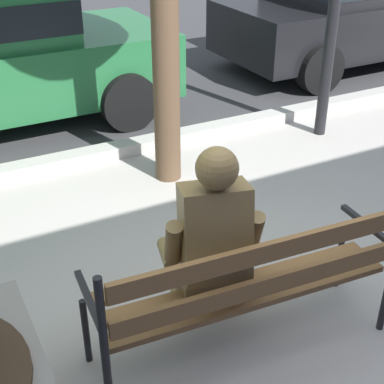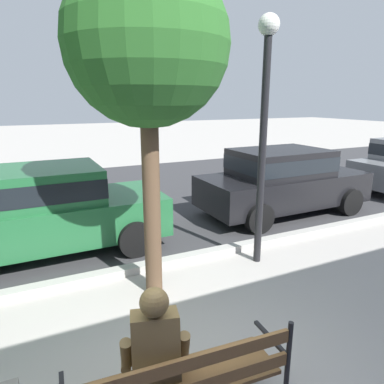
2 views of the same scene
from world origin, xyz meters
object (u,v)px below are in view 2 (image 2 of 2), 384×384
at_px(bronze_statue_seated, 157,356).
at_px(parked_car_green, 44,208).
at_px(street_tree_down_street, 147,47).
at_px(parked_car_black, 282,179).
at_px(lamp_post, 265,109).
at_px(park_bench, 182,381).

bearing_deg(bronze_statue_seated, parked_car_green, 98.25).
relative_size(street_tree_down_street, parked_car_black, 1.06).
bearing_deg(parked_car_green, parked_car_black, 0.00).
xyz_separation_m(street_tree_down_street, parked_car_green, (-1.29, 2.08, -2.47)).
bearing_deg(parked_car_green, lamp_post, -30.86).
height_order(park_bench, lamp_post, lamp_post).
bearing_deg(parked_car_green, park_bench, -80.40).
bearing_deg(parked_car_black, bronze_statue_seated, -138.61).
distance_m(park_bench, parked_car_black, 6.29).
bearing_deg(parked_car_green, bronze_statue_seated, -81.75).
distance_m(bronze_statue_seated, lamp_post, 3.91).
distance_m(park_bench, parked_car_green, 4.40).
bearing_deg(lamp_post, street_tree_down_street, -175.22).
distance_m(street_tree_down_street, parked_car_green, 3.48).
bearing_deg(street_tree_down_street, lamp_post, 4.78).
bearing_deg(street_tree_down_street, park_bench, -103.88).
distance_m(bronze_statue_seated, parked_car_green, 4.17).
distance_m(parked_car_green, lamp_post, 4.11).
bearing_deg(bronze_statue_seated, lamp_post, 40.18).
height_order(street_tree_down_street, lamp_post, street_tree_down_street).
distance_m(parked_car_black, lamp_post, 3.30).
xyz_separation_m(bronze_statue_seated, parked_car_black, (4.68, 4.13, 0.17)).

